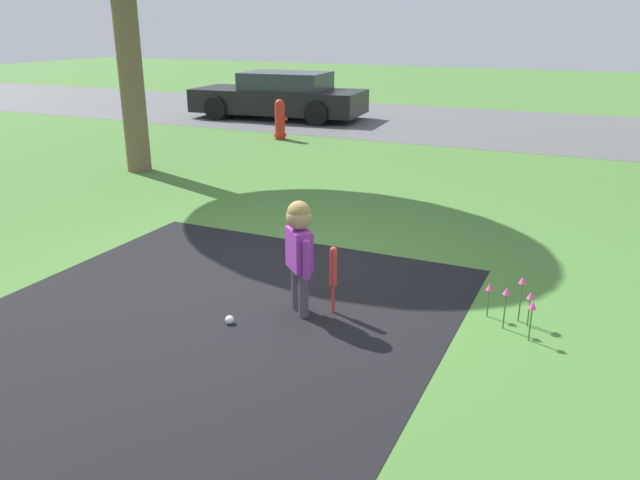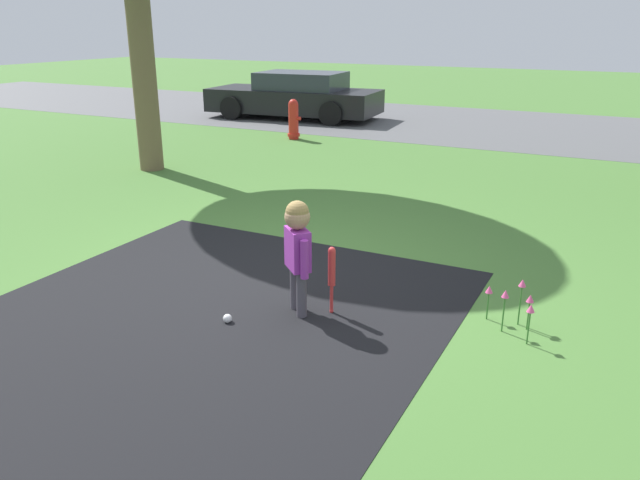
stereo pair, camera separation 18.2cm
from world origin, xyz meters
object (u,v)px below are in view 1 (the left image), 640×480
(child, at_px, (299,242))
(parked_car, at_px, (280,96))
(baseball_bat, at_px, (333,270))
(sports_ball, at_px, (230,320))
(fire_hydrant, at_px, (280,120))

(child, bearing_deg, parked_car, 161.93)
(baseball_bat, relative_size, sports_ball, 8.10)
(baseball_bat, bearing_deg, parked_car, 120.60)
(child, bearing_deg, baseball_bat, 67.81)
(child, distance_m, parked_car, 11.26)
(child, relative_size, sports_ball, 13.42)
(baseball_bat, distance_m, sports_ball, 0.93)
(child, relative_size, fire_hydrant, 1.19)
(child, height_order, baseball_bat, child)
(baseball_bat, distance_m, parked_car, 11.29)
(sports_ball, relative_size, parked_car, 0.02)
(fire_hydrant, bearing_deg, child, -60.48)
(baseball_bat, distance_m, fire_hydrant, 8.29)
(parked_car, bearing_deg, child, 114.12)
(baseball_bat, bearing_deg, fire_hydrant, 121.44)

